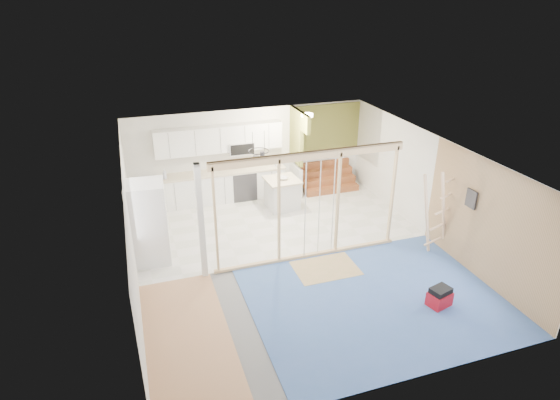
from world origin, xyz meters
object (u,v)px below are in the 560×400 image
object	(u,v)px
fridge	(149,223)
island	(282,194)
toolbox	(440,297)
ladder	(437,212)

from	to	relation	value
fridge	island	xyz separation A→B (m)	(3.70, 1.70, -0.52)
toolbox	fridge	bearing A→B (deg)	131.12
ladder	fridge	bearing A→B (deg)	158.75
ladder	toolbox	bearing A→B (deg)	-127.31
fridge	island	bearing A→B (deg)	28.73
fridge	island	distance (m)	4.11
island	toolbox	xyz separation A→B (m)	(1.51, -5.21, -0.24)
fridge	toolbox	size ratio (longest dim) A/B	3.79
toolbox	ladder	world-z (taller)	ladder
island	toolbox	distance (m)	5.43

